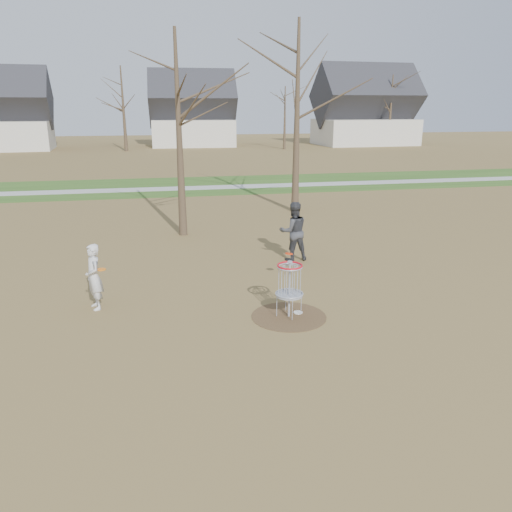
{
  "coord_description": "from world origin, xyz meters",
  "views": [
    {
      "loc": [
        -2.93,
        -10.63,
        4.82
      ],
      "look_at": [
        -0.5,
        1.5,
        1.1
      ],
      "focal_mm": 35.0,
      "sensor_mm": 36.0,
      "label": 1
    }
  ],
  "objects_px": {
    "player_standing": "(94,277)",
    "disc_golf_basket": "(290,281)",
    "disc_grounded": "(298,312)",
    "player_throwing": "(293,231)"
  },
  "relations": [
    {
      "from": "player_standing",
      "to": "player_throwing",
      "type": "distance_m",
      "value": 6.59
    },
    {
      "from": "player_standing",
      "to": "disc_golf_basket",
      "type": "height_order",
      "value": "player_standing"
    },
    {
      "from": "player_throwing",
      "to": "disc_golf_basket",
      "type": "distance_m",
      "value": 4.62
    },
    {
      "from": "disc_golf_basket",
      "to": "disc_grounded",
      "type": "bearing_deg",
      "value": 28.95
    },
    {
      "from": "disc_grounded",
      "to": "disc_golf_basket",
      "type": "xyz_separation_m",
      "value": [
        -0.27,
        -0.15,
        0.89
      ]
    },
    {
      "from": "disc_grounded",
      "to": "player_standing",
      "type": "bearing_deg",
      "value": 165.07
    },
    {
      "from": "disc_grounded",
      "to": "disc_golf_basket",
      "type": "height_order",
      "value": "disc_golf_basket"
    },
    {
      "from": "player_standing",
      "to": "disc_golf_basket",
      "type": "xyz_separation_m",
      "value": [
        4.56,
        -1.44,
        0.09
      ]
    },
    {
      "from": "player_throwing",
      "to": "disc_golf_basket",
      "type": "height_order",
      "value": "player_throwing"
    },
    {
      "from": "player_throwing",
      "to": "disc_grounded",
      "type": "bearing_deg",
      "value": 73.34
    }
  ]
}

